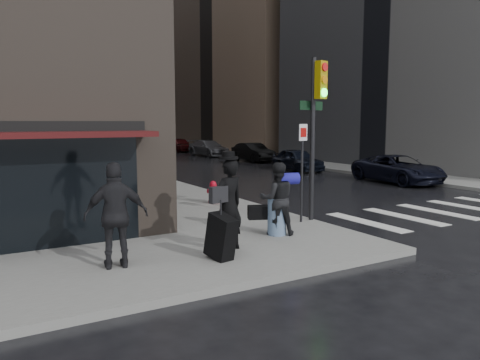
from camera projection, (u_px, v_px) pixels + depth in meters
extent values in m
plane|color=black|center=(289.00, 246.00, 11.03)|extent=(140.00, 140.00, 0.00)
cube|color=slate|center=(71.00, 161.00, 34.19)|extent=(4.00, 50.00, 0.15)
cube|color=slate|center=(232.00, 154.00, 40.92)|extent=(3.00, 50.00, 0.15)
cube|color=silver|center=(366.00, 222.00, 13.64)|extent=(0.50, 3.00, 0.01)
cube|color=silver|center=(404.00, 216.00, 14.43)|extent=(0.50, 3.00, 0.01)
cube|color=silver|center=(438.00, 212.00, 15.23)|extent=(0.50, 3.00, 0.01)
cube|color=silver|center=(468.00, 207.00, 16.03)|extent=(0.50, 3.00, 0.01)
cube|color=gray|center=(205.00, 59.00, 72.21)|extent=(22.00, 20.00, 25.00)
cube|color=gray|center=(46.00, 44.00, 78.97)|extent=(40.00, 12.00, 32.00)
imported|color=black|center=(229.00, 205.00, 10.05)|extent=(0.80, 0.61, 1.98)
cylinder|color=black|center=(228.00, 158.00, 9.92)|extent=(0.42, 0.42, 0.05)
cylinder|color=black|center=(228.00, 155.00, 9.92)|extent=(0.26, 0.26, 0.16)
cube|color=black|center=(219.00, 195.00, 9.75)|extent=(0.44, 0.21, 0.34)
cube|color=black|center=(221.00, 237.00, 9.38)|extent=(0.48, 0.82, 1.00)
cylinder|color=black|center=(221.00, 211.00, 9.32)|extent=(0.04, 0.04, 0.46)
imported|color=black|center=(277.00, 199.00, 11.41)|extent=(1.06, 0.96, 1.79)
cube|color=black|center=(259.00, 212.00, 11.57)|extent=(0.60, 0.47, 0.33)
cylinder|color=navy|center=(288.00, 179.00, 11.50)|extent=(0.59, 0.39, 0.29)
imported|color=black|center=(116.00, 215.00, 8.81)|extent=(1.26, 0.71, 2.02)
cylinder|color=black|center=(312.00, 140.00, 13.02)|extent=(0.14, 0.14, 4.50)
cube|color=#B89D0C|center=(321.00, 80.00, 12.64)|extent=(0.36, 0.27, 1.01)
cylinder|color=red|center=(325.00, 67.00, 12.52)|extent=(0.23, 0.11, 0.23)
cylinder|color=orange|center=(324.00, 80.00, 12.56)|extent=(0.23, 0.11, 0.23)
cylinder|color=#19E533|center=(324.00, 93.00, 12.60)|extent=(0.23, 0.11, 0.23)
cylinder|color=black|center=(302.00, 174.00, 12.82)|extent=(0.07, 0.07, 2.70)
cube|color=white|center=(303.00, 132.00, 12.65)|extent=(0.33, 0.10, 0.45)
cube|color=black|center=(311.00, 106.00, 12.97)|extent=(0.99, 0.28, 0.25)
cylinder|color=#B60B1D|center=(213.00, 201.00, 16.04)|extent=(0.33, 0.33, 0.10)
cylinder|color=#B60B1D|center=(213.00, 194.00, 16.00)|extent=(0.25, 0.25, 0.62)
sphere|color=#B60B1D|center=(213.00, 184.00, 15.96)|extent=(0.23, 0.23, 0.23)
cylinder|color=#B60B1D|center=(213.00, 191.00, 15.99)|extent=(0.42, 0.15, 0.15)
imported|color=black|center=(398.00, 169.00, 22.39)|extent=(2.60, 4.94, 1.33)
imported|color=black|center=(297.00, 160.00, 27.77)|extent=(1.79, 4.00, 1.34)
imported|color=black|center=(253.00, 152.00, 34.14)|extent=(1.50, 4.17, 1.37)
imported|color=#515156|center=(209.00, 148.00, 39.83)|extent=(2.33, 4.83, 1.36)
imported|color=#3D0C0D|center=(180.00, 145.00, 45.76)|extent=(1.68, 4.01, 1.35)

